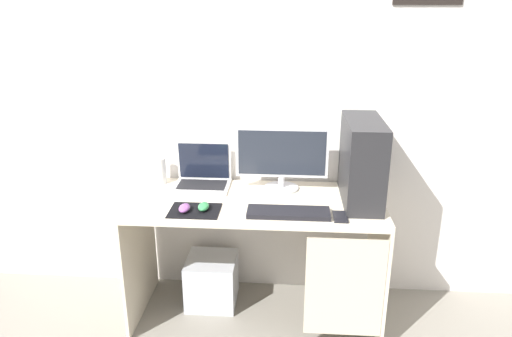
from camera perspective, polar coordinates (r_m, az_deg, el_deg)
name	(u,v)px	position (r m, az deg, el deg)	size (l,w,h in m)	color
ground_plane	(256,313)	(2.96, 0.00, -16.97)	(8.00, 8.00, 0.00)	gray
wall_back	(261,86)	(2.76, 0.56, 9.91)	(4.00, 0.05, 2.60)	silver
desk	(259,226)	(2.64, 0.39, -6.89)	(1.38, 0.59, 0.74)	beige
pc_tower	(362,161)	(2.57, 12.64, 0.87)	(0.19, 0.49, 0.45)	#232326
monitor	(282,158)	(2.67, 3.12, 1.23)	(0.52, 0.20, 0.37)	silver
laptop	(202,177)	(2.79, -6.47, -1.06)	(0.32, 0.25, 0.25)	white
speaker	(159,170)	(2.86, -11.60, -0.24)	(0.08, 0.08, 0.16)	white
keyboard	(288,213)	(2.41, 3.92, -5.31)	(0.42, 0.14, 0.02)	black
mousepad	(195,211)	(2.47, -7.38, -5.05)	(0.26, 0.20, 0.01)	black
mouse_left	(204,207)	(2.47, -6.33, -4.58)	(0.06, 0.10, 0.03)	#338C4C
mouse_right	(184,208)	(2.46, -8.62, -4.73)	(0.06, 0.10, 0.03)	#8C4C99
cell_phone	(340,217)	(2.42, 10.10, -5.75)	(0.07, 0.13, 0.01)	black
subwoofer	(212,280)	(2.99, -5.33, -13.26)	(0.30, 0.30, 0.30)	#B7BCC6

